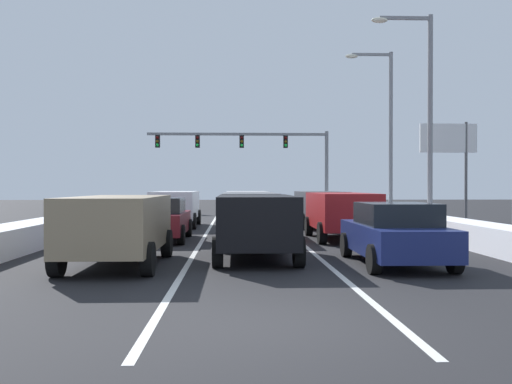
% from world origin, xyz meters
% --- Properties ---
extents(ground_plane, '(120.00, 120.00, 0.00)m').
position_xyz_m(ground_plane, '(0.00, 14.60, 0.00)').
color(ground_plane, black).
extents(lane_stripe_between_right_lane_and_center_lane, '(0.14, 40.15, 0.01)m').
position_xyz_m(lane_stripe_between_right_lane_and_center_lane, '(1.70, 18.25, 0.00)').
color(lane_stripe_between_right_lane_and_center_lane, silver).
rests_on(lane_stripe_between_right_lane_and_center_lane, ground).
extents(lane_stripe_between_center_lane_and_left_lane, '(0.14, 40.15, 0.01)m').
position_xyz_m(lane_stripe_between_center_lane_and_left_lane, '(-1.70, 18.25, 0.00)').
color(lane_stripe_between_center_lane_and_left_lane, silver).
rests_on(lane_stripe_between_center_lane_and_left_lane, ground).
extents(snow_bank_right_shoulder, '(1.25, 40.15, 0.78)m').
position_xyz_m(snow_bank_right_shoulder, '(7.00, 18.25, 0.39)').
color(snow_bank_right_shoulder, white).
rests_on(snow_bank_right_shoulder, ground).
extents(snow_bank_left_shoulder, '(1.32, 40.15, 0.78)m').
position_xyz_m(snow_bank_left_shoulder, '(-7.00, 18.25, 0.39)').
color(snow_bank_left_shoulder, white).
rests_on(snow_bank_left_shoulder, ground).
extents(sedan_navy_right_lane_nearest, '(2.00, 4.50, 1.51)m').
position_xyz_m(sedan_navy_right_lane_nearest, '(3.35, 5.90, 0.76)').
color(sedan_navy_right_lane_nearest, navy).
rests_on(sedan_navy_right_lane_nearest, ground).
extents(suv_red_right_lane_second, '(2.16, 4.90, 1.67)m').
position_xyz_m(suv_red_right_lane_second, '(3.28, 12.57, 1.02)').
color(suv_red_right_lane_second, maroon).
rests_on(suv_red_right_lane_second, ground).
extents(suv_charcoal_right_lane_third, '(2.16, 4.90, 1.67)m').
position_xyz_m(suv_charcoal_right_lane_third, '(3.45, 18.72, 1.02)').
color(suv_charcoal_right_lane_third, '#38383D').
rests_on(suv_charcoal_right_lane_third, ground).
extents(suv_black_center_lane_nearest, '(2.16, 4.90, 1.67)m').
position_xyz_m(suv_black_center_lane_nearest, '(0.00, 7.21, 1.02)').
color(suv_black_center_lane_nearest, black).
rests_on(suv_black_center_lane_nearest, ground).
extents(suv_gray_center_lane_second, '(2.16, 4.90, 1.67)m').
position_xyz_m(suv_gray_center_lane_second, '(-0.00, 13.34, 1.02)').
color(suv_gray_center_lane_second, slate).
rests_on(suv_gray_center_lane_second, ground).
extents(suv_silver_center_lane_third, '(2.16, 4.90, 1.67)m').
position_xyz_m(suv_silver_center_lane_third, '(0.04, 19.89, 1.02)').
color(suv_silver_center_lane_third, '#B7BABF').
rests_on(suv_silver_center_lane_third, ground).
extents(suv_tan_left_lane_nearest, '(2.16, 4.90, 1.67)m').
position_xyz_m(suv_tan_left_lane_nearest, '(-3.35, 5.95, 1.02)').
color(suv_tan_left_lane_nearest, '#937F60').
rests_on(suv_tan_left_lane_nearest, ground).
extents(sedan_maroon_left_lane_second, '(2.00, 4.50, 1.51)m').
position_xyz_m(sedan_maroon_left_lane_second, '(-3.19, 12.44, 0.76)').
color(sedan_maroon_left_lane_second, maroon).
rests_on(sedan_maroon_left_lane_second, ground).
extents(suv_white_left_lane_third, '(2.16, 4.90, 1.67)m').
position_xyz_m(suv_white_left_lane_third, '(-3.34, 19.30, 1.02)').
color(suv_white_left_lane_third, silver).
rests_on(suv_white_left_lane_third, ground).
extents(traffic_light_gantry, '(14.00, 0.47, 6.20)m').
position_xyz_m(traffic_light_gantry, '(1.31, 36.48, 4.89)').
color(traffic_light_gantry, slate).
rests_on(traffic_light_gantry, ground).
extents(street_lamp_right_near, '(2.66, 0.36, 8.91)m').
position_xyz_m(street_lamp_right_near, '(7.62, 9.12, 5.28)').
color(street_lamp_right_near, gray).
rests_on(street_lamp_right_near, ground).
extents(street_lamp_right_mid, '(2.66, 0.36, 9.26)m').
position_xyz_m(street_lamp_right_mid, '(7.50, 16.42, 5.46)').
color(street_lamp_right_mid, gray).
rests_on(street_lamp_right_mid, ground).
extents(street_lamp_right_far, '(2.66, 0.36, 9.38)m').
position_xyz_m(street_lamp_right_far, '(7.80, 23.72, 5.52)').
color(street_lamp_right_far, gray).
rests_on(street_lamp_right_far, ground).
extents(roadside_sign_right, '(3.20, 0.16, 5.50)m').
position_xyz_m(roadside_sign_right, '(11.33, 23.59, 4.02)').
color(roadside_sign_right, '#59595B').
rests_on(roadside_sign_right, ground).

